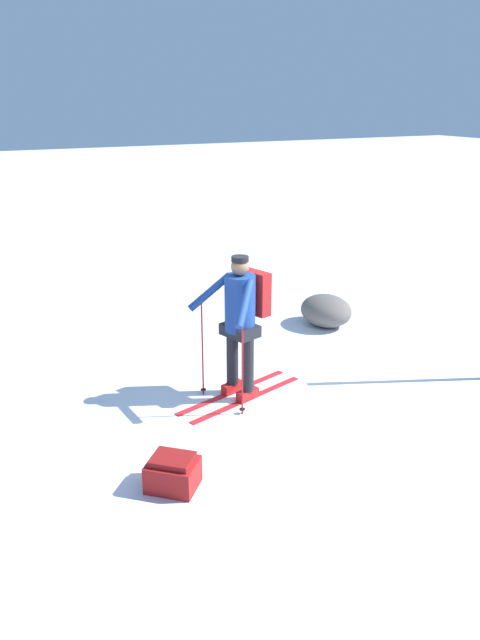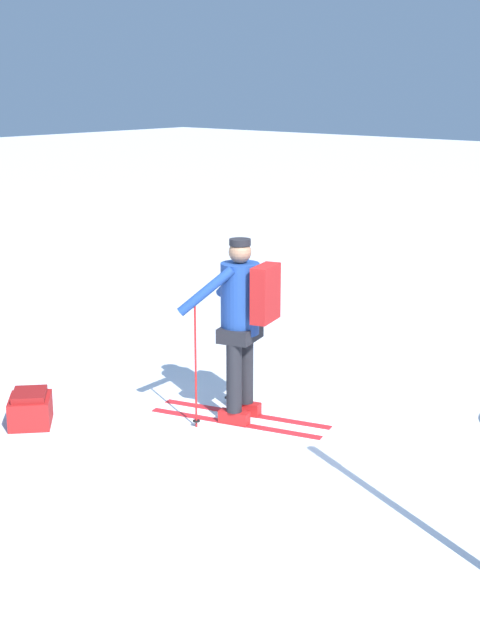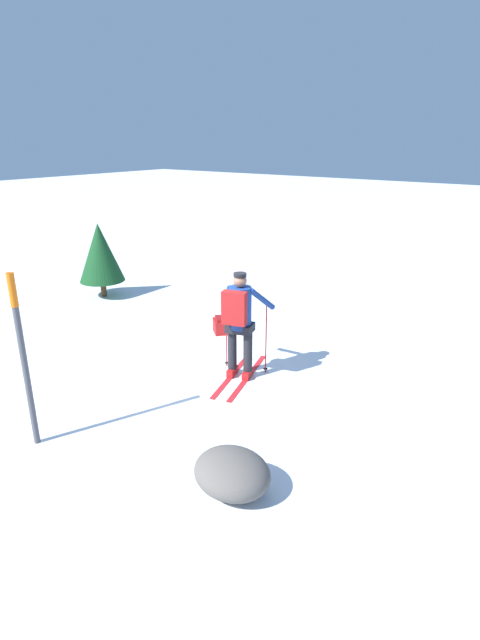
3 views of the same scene
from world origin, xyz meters
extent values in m
plane|color=white|center=(0.00, 0.00, 0.00)|extent=(80.00, 80.00, 0.00)
cube|color=red|center=(0.57, 0.48, 0.01)|extent=(0.60, 1.75, 0.01)
cube|color=red|center=(0.57, 0.48, 0.07)|extent=(0.19, 0.32, 0.12)
cylinder|color=black|center=(0.57, 0.48, 0.51)|extent=(0.15, 0.15, 0.76)
cube|color=red|center=(0.84, 0.56, 0.01)|extent=(0.60, 1.75, 0.01)
cube|color=red|center=(0.84, 0.56, 0.07)|extent=(0.19, 0.32, 0.12)
cylinder|color=black|center=(0.84, 0.56, 0.51)|extent=(0.15, 0.15, 0.76)
cube|color=black|center=(0.70, 0.52, 0.89)|extent=(0.50, 0.42, 0.14)
cylinder|color=navy|center=(0.70, 0.52, 1.23)|extent=(0.37, 0.37, 0.69)
sphere|color=#8C664C|center=(0.70, 0.52, 1.68)|extent=(0.22, 0.22, 0.22)
cylinder|color=black|center=(0.70, 0.52, 1.77)|extent=(0.21, 0.21, 0.06)
cube|color=maroon|center=(0.78, 0.26, 1.30)|extent=(0.41, 0.26, 0.54)
cylinder|color=red|center=(0.28, 0.70, 0.63)|extent=(0.02, 0.02, 1.26)
cylinder|color=black|center=(0.28, 0.70, 0.06)|extent=(0.07, 0.07, 0.01)
cylinder|color=navy|center=(0.35, 0.63, 1.35)|extent=(0.46, 0.43, 0.46)
cylinder|color=red|center=(0.96, 0.91, 0.63)|extent=(0.02, 0.02, 1.26)
cylinder|color=black|center=(0.96, 0.91, 0.06)|extent=(0.07, 0.07, 0.01)
cylinder|color=navy|center=(0.94, 0.80, 1.35)|extent=(0.23, 0.55, 0.46)
cube|color=maroon|center=(-0.74, 1.96, 0.14)|extent=(0.60, 0.61, 0.28)
cube|color=maroon|center=(-0.74, 1.96, 0.31)|extent=(0.49, 0.50, 0.06)
ellipsoid|color=#5B5651|center=(2.36, -1.89, 0.25)|extent=(0.92, 0.78, 0.51)
camera|label=1|loc=(-5.59, 3.68, 3.57)|focal=35.00mm
camera|label=2|loc=(-5.51, -4.89, 3.25)|focal=50.00mm
camera|label=3|loc=(5.20, -5.60, 3.83)|focal=28.00mm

